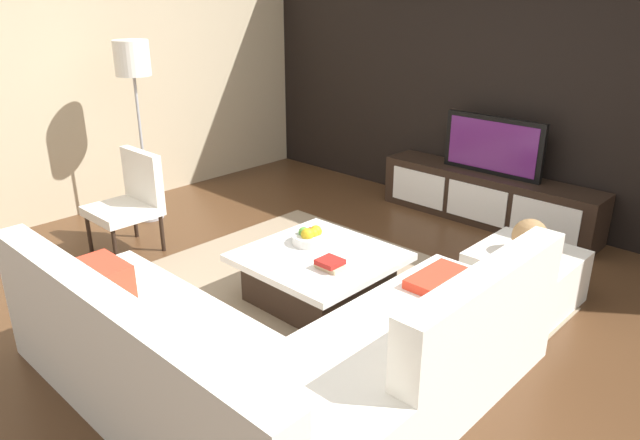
% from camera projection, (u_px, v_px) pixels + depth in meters
% --- Properties ---
extents(ground_plane, '(14.00, 14.00, 0.00)m').
position_uv_depth(ground_plane, '(320.00, 310.00, 4.27)').
color(ground_plane, '#4C301C').
extents(feature_wall_back, '(6.40, 0.12, 2.80)m').
position_uv_depth(feature_wall_back, '(516.00, 76.00, 5.57)').
color(feature_wall_back, black).
rests_on(feature_wall_back, ground).
extents(side_wall_left, '(0.12, 5.20, 2.80)m').
position_uv_depth(side_wall_left, '(104.00, 70.00, 5.94)').
color(side_wall_left, '#C6B28E').
rests_on(side_wall_left, ground).
extents(area_rug, '(2.95, 2.63, 0.01)m').
position_uv_depth(area_rug, '(310.00, 304.00, 4.33)').
color(area_rug, gray).
rests_on(area_rug, ground).
extents(media_console, '(2.20, 0.43, 0.50)m').
position_uv_depth(media_console, '(487.00, 198.00, 5.79)').
color(media_console, black).
rests_on(media_console, ground).
extents(television, '(1.01, 0.06, 0.56)m').
position_uv_depth(television, '(493.00, 146.00, 5.60)').
color(television, black).
rests_on(television, media_console).
extents(sectional_couch, '(2.47, 2.31, 0.84)m').
position_uv_depth(sectional_couch, '(274.00, 357.00, 3.23)').
color(sectional_couch, white).
rests_on(sectional_couch, ground).
extents(coffee_table, '(1.03, 1.00, 0.38)m').
position_uv_depth(coffee_table, '(319.00, 276.00, 4.33)').
color(coffee_table, black).
rests_on(coffee_table, ground).
extents(accent_chair_near, '(0.54, 0.53, 0.87)m').
position_uv_depth(accent_chair_near, '(131.00, 196.00, 5.12)').
color(accent_chair_near, black).
rests_on(accent_chair_near, ground).
extents(floor_lamp, '(0.33, 0.33, 1.74)m').
position_uv_depth(floor_lamp, '(133.00, 69.00, 5.45)').
color(floor_lamp, '#A5A5AA').
rests_on(floor_lamp, ground).
extents(ottoman, '(0.70, 0.70, 0.40)m').
position_uv_depth(ottoman, '(524.00, 277.00, 4.32)').
color(ottoman, white).
rests_on(ottoman, ground).
extents(fruit_bowl, '(0.28, 0.28, 0.14)m').
position_uv_depth(fruit_bowl, '(311.00, 237.00, 4.42)').
color(fruit_bowl, silver).
rests_on(fruit_bowl, coffee_table).
extents(decorative_ball, '(0.25, 0.25, 0.25)m').
position_uv_depth(decorative_ball, '(530.00, 236.00, 4.20)').
color(decorative_ball, '#997247').
rests_on(decorative_ball, ottoman).
extents(book_stack, '(0.20, 0.16, 0.07)m').
position_uv_depth(book_stack, '(330.00, 264.00, 4.03)').
color(book_stack, '#CCB78C').
rests_on(book_stack, coffee_table).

